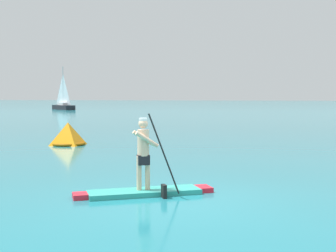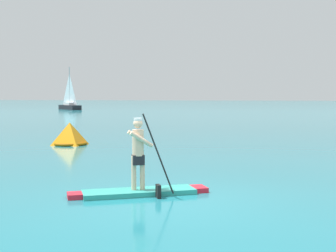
% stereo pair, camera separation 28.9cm
% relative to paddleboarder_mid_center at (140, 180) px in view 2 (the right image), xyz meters
% --- Properties ---
extents(ground, '(440.00, 440.00, 0.00)m').
position_rel_paddleboarder_mid_center_xyz_m(ground, '(0.79, -0.47, -0.33)').
color(ground, '#1E727F').
extents(paddleboarder_mid_center, '(2.94, 1.99, 1.87)m').
position_rel_paddleboarder_mid_center_xyz_m(paddleboarder_mid_center, '(0.00, 0.00, 0.00)').
color(paddleboarder_mid_center, teal).
rests_on(paddleboarder_mid_center, ground).
extents(race_marker_buoy, '(1.82, 1.82, 1.02)m').
position_rel_paddleboarder_mid_center_xyz_m(race_marker_buoy, '(-6.45, 9.31, 0.11)').
color(race_marker_buoy, orange).
rests_on(race_marker_buoy, ground).
extents(sailboat_left_horizon, '(5.76, 5.46, 6.91)m').
position_rel_paddleboarder_mid_center_xyz_m(sailboat_left_horizon, '(-31.84, 59.25, 0.50)').
color(sailboat_left_horizon, black).
rests_on(sailboat_left_horizon, ground).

